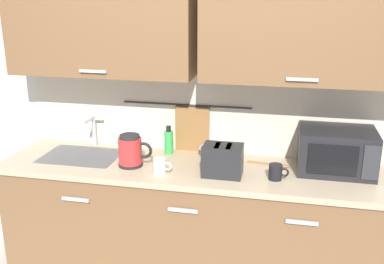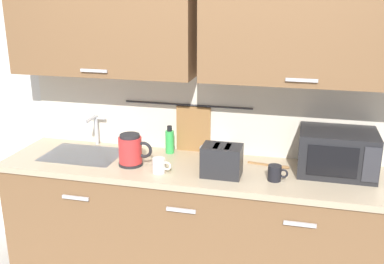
# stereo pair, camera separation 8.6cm
# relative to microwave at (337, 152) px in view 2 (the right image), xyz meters

# --- Properties ---
(counter_unit) EXTENTS (2.53, 0.64, 0.90)m
(counter_unit) POSITION_rel_microwave_xyz_m (-0.89, -0.11, -0.58)
(counter_unit) COLOR brown
(counter_unit) RESTS_ON ground
(back_wall_assembly) EXTENTS (3.70, 0.41, 2.50)m
(back_wall_assembly) POSITION_rel_microwave_xyz_m (-0.88, 0.12, 0.49)
(back_wall_assembly) COLOR silver
(back_wall_assembly) RESTS_ON ground
(sink_faucet) EXTENTS (0.09, 0.17, 0.22)m
(sink_faucet) POSITION_rel_microwave_xyz_m (-1.67, 0.12, 0.01)
(sink_faucet) COLOR #B2B5BA
(sink_faucet) RESTS_ON counter_unit
(microwave) EXTENTS (0.46, 0.35, 0.27)m
(microwave) POSITION_rel_microwave_xyz_m (0.00, 0.00, 0.00)
(microwave) COLOR black
(microwave) RESTS_ON counter_unit
(electric_kettle) EXTENTS (0.23, 0.16, 0.21)m
(electric_kettle) POSITION_rel_microwave_xyz_m (-1.28, -0.19, -0.03)
(electric_kettle) COLOR black
(electric_kettle) RESTS_ON counter_unit
(dish_soap_bottle) EXTENTS (0.06, 0.06, 0.20)m
(dish_soap_bottle) POSITION_rel_microwave_xyz_m (-1.10, 0.09, -0.05)
(dish_soap_bottle) COLOR green
(dish_soap_bottle) RESTS_ON counter_unit
(mug_near_sink) EXTENTS (0.12, 0.08, 0.09)m
(mug_near_sink) POSITION_rel_microwave_xyz_m (-1.06, -0.27, -0.09)
(mug_near_sink) COLOR silver
(mug_near_sink) RESTS_ON counter_unit
(mixing_bowl) EXTENTS (0.21, 0.21, 0.08)m
(mixing_bowl) POSITION_rel_microwave_xyz_m (-0.78, 0.07, -0.09)
(mixing_bowl) COLOR #A5ADB7
(mixing_bowl) RESTS_ON counter_unit
(toaster) EXTENTS (0.26, 0.17, 0.19)m
(toaster) POSITION_rel_microwave_xyz_m (-0.68, -0.21, -0.04)
(toaster) COLOR #232326
(toaster) RESTS_ON counter_unit
(mug_by_kettle) EXTENTS (0.12, 0.08, 0.09)m
(mug_by_kettle) POSITION_rel_microwave_xyz_m (-0.36, -0.21, -0.09)
(mug_by_kettle) COLOR black
(mug_by_kettle) RESTS_ON counter_unit
(wooden_spoon) EXTENTS (0.28, 0.07, 0.01)m
(wooden_spoon) POSITION_rel_microwave_xyz_m (-0.38, 0.01, -0.13)
(wooden_spoon) COLOR #9E7042
(wooden_spoon) RESTS_ON counter_unit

